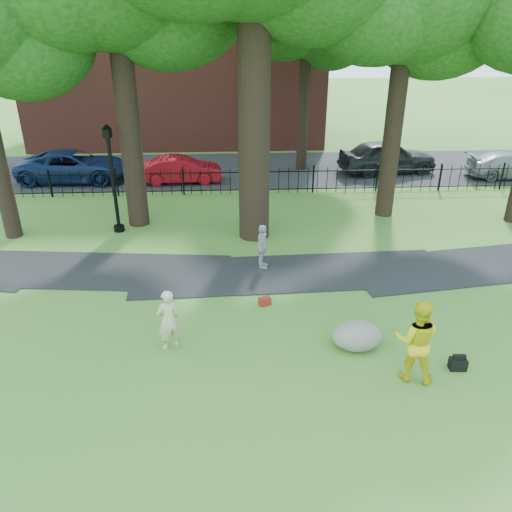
{
  "coord_description": "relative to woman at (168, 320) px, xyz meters",
  "views": [
    {
      "loc": [
        -0.86,
        -10.19,
        7.43
      ],
      "look_at": [
        -0.2,
        2.0,
        1.56
      ],
      "focal_mm": 35.0,
      "sensor_mm": 36.0,
      "label": 1
    }
  ],
  "objects": [
    {
      "name": "ground",
      "position": [
        2.44,
        -0.12,
        -0.8
      ],
      "size": [
        120.0,
        120.0,
        0.0
      ],
      "primitive_type": "plane",
      "color": "#357027",
      "rests_on": "ground"
    },
    {
      "name": "footpath",
      "position": [
        3.44,
        3.78,
        -0.8
      ],
      "size": [
        36.07,
        3.85,
        0.03
      ],
      "primitive_type": "cube",
      "rotation": [
        0.0,
        0.0,
        0.03
      ],
      "color": "black",
      "rests_on": "ground"
    },
    {
      "name": "street",
      "position": [
        2.44,
        15.88,
        -0.8
      ],
      "size": [
        80.0,
        7.0,
        0.02
      ],
      "primitive_type": "cube",
      "color": "black",
      "rests_on": "ground"
    },
    {
      "name": "iron_fence",
      "position": [
        2.44,
        11.88,
        -0.2
      ],
      "size": [
        44.0,
        0.04,
        1.2
      ],
      "color": "black",
      "rests_on": "ground"
    },
    {
      "name": "brick_building",
      "position": [
        -1.56,
        23.88,
        5.2
      ],
      "size": [
        18.0,
        8.0,
        12.0
      ],
      "primitive_type": "cube",
      "color": "brown",
      "rests_on": "ground"
    },
    {
      "name": "woman",
      "position": [
        0.0,
        0.0,
        0.0
      ],
      "size": [
        0.7,
        0.64,
        1.61
      ],
      "primitive_type": "imported",
      "rotation": [
        0.0,
        0.0,
        3.7
      ],
      "color": "tan",
      "rests_on": "ground"
    },
    {
      "name": "man",
      "position": [
        5.59,
        -1.44,
        0.2
      ],
      "size": [
        1.17,
        1.04,
        2.0
      ],
      "primitive_type": "imported",
      "rotation": [
        0.0,
        0.0,
        2.81
      ],
      "color": "gold",
      "rests_on": "ground"
    },
    {
      "name": "pedestrian",
      "position": [
        2.56,
        4.24,
        -0.05
      ],
      "size": [
        0.53,
        0.93,
        1.5
      ],
      "primitive_type": "imported",
      "rotation": [
        0.0,
        0.0,
        1.37
      ],
      "color": "#9FA0A4",
      "rests_on": "ground"
    },
    {
      "name": "boulder",
      "position": [
        4.63,
        -0.21,
        -0.44
      ],
      "size": [
        1.32,
        1.06,
        0.72
      ],
      "primitive_type": "ellipsoid",
      "rotation": [
        0.0,
        0.0,
        -0.11
      ],
      "color": "#625E51",
      "rests_on": "ground"
    },
    {
      "name": "lamppost",
      "position": [
        -2.71,
        7.64,
        1.19
      ],
      "size": [
        0.4,
        0.4,
        4.06
      ],
      "rotation": [
        0.0,
        0.0,
        -0.3
      ],
      "color": "black",
      "rests_on": "ground"
    },
    {
      "name": "backpack",
      "position": [
        6.77,
        -1.23,
        -0.66
      ],
      "size": [
        0.4,
        0.26,
        0.29
      ],
      "primitive_type": "cube",
      "rotation": [
        0.0,
        0.0,
        -0.06
      ],
      "color": "black",
      "rests_on": "ground"
    },
    {
      "name": "red_bag",
      "position": [
        2.49,
        1.89,
        -0.69
      ],
      "size": [
        0.38,
        0.3,
        0.23
      ],
      "primitive_type": "cube",
      "rotation": [
        0.0,
        0.0,
        0.33
      ],
      "color": "maroon",
      "rests_on": "ground"
    },
    {
      "name": "red_sedan",
      "position": [
        -0.8,
        13.79,
        -0.16
      ],
      "size": [
        3.99,
        1.56,
        1.29
      ],
      "primitive_type": "imported",
      "rotation": [
        0.0,
        0.0,
        1.62
      ],
      "color": "#A10C18",
      "rests_on": "ground"
    },
    {
      "name": "navy_van",
      "position": [
        -6.13,
        14.32,
        -0.05
      ],
      "size": [
        5.46,
        2.62,
        1.5
      ],
      "primitive_type": "imported",
      "rotation": [
        0.0,
        0.0,
        1.55
      ],
      "color": "#0D1D43",
      "rests_on": "ground"
    },
    {
      "name": "grey_car",
      "position": [
        9.82,
        14.98,
        0.05
      ],
      "size": [
        5.25,
        2.71,
        1.71
      ],
      "primitive_type": "imported",
      "rotation": [
        0.0,
        0.0,
        1.71
      ],
      "color": "black",
      "rests_on": "ground"
    },
    {
      "name": "silver_car",
      "position": [
        15.81,
        13.71,
        -0.18
      ],
      "size": [
        4.39,
        1.98,
        1.25
      ],
      "primitive_type": "imported",
      "rotation": [
        0.0,
        0.0,
        1.52
      ],
      "color": "gray",
      "rests_on": "ground"
    }
  ]
}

